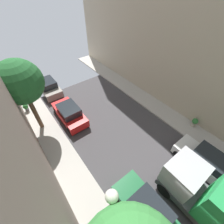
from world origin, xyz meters
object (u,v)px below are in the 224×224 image
at_px(street_tree_0, 20,83).
at_px(potted_plant_3, 26,107).
at_px(potted_plant_0, 195,122).
at_px(lamp_post, 112,209).
at_px(parked_car_left_4, 69,113).
at_px(parked_car_right_2, 206,161).
at_px(parked_car_left_3, 147,210).
at_px(parked_car_left_5, 48,87).

xyz_separation_m(street_tree_0, potted_plant_3, (-0.45, 2.95, -4.13)).
xyz_separation_m(potted_plant_0, potted_plant_3, (-11.26, 11.15, 0.01)).
height_order(street_tree_0, lamp_post, street_tree_0).
height_order(parked_car_left_4, parked_car_right_2, same).
relative_size(parked_car_left_3, lamp_post, 0.79).
bearing_deg(street_tree_0, parked_car_left_3, -76.11).
height_order(parked_car_right_2, lamp_post, lamp_post).
distance_m(parked_car_left_3, potted_plant_3, 13.50).
bearing_deg(parked_car_left_3, lamp_post, 158.98).
xyz_separation_m(parked_car_left_3, street_tree_0, (-2.53, 10.21, 4.00)).
height_order(parked_car_left_3, street_tree_0, street_tree_0).
bearing_deg(parked_car_left_5, parked_car_left_4, -90.00).
bearing_deg(parked_car_left_3, parked_car_left_4, 90.00).
bearing_deg(parked_car_left_4, potted_plant_0, -42.61).
xyz_separation_m(parked_car_left_4, lamp_post, (-1.90, -8.91, 2.93)).
height_order(potted_plant_0, lamp_post, lamp_post).
bearing_deg(parked_car_left_5, parked_car_left_3, -90.00).
relative_size(parked_car_left_4, potted_plant_3, 5.45).
height_order(parked_car_left_3, parked_car_right_2, same).
distance_m(parked_car_right_2, potted_plant_3, 16.03).
distance_m(parked_car_left_3, lamp_post, 3.57).
bearing_deg(potted_plant_0, parked_car_left_5, 122.51).
relative_size(street_tree_0, potted_plant_0, 7.56).
bearing_deg(lamp_post, street_tree_0, 93.77).
xyz_separation_m(parked_car_left_5, lamp_post, (-1.90, -14.29, 2.93)).
distance_m(potted_plant_0, potted_plant_3, 15.85).
bearing_deg(potted_plant_0, potted_plant_3, 135.28).
bearing_deg(parked_car_left_4, parked_car_left_3, -90.00).
bearing_deg(parked_car_right_2, potted_plant_0, 40.98).
bearing_deg(parked_car_right_2, potted_plant_3, 121.50).
xyz_separation_m(parked_car_left_5, potted_plant_3, (-2.97, -1.85, -0.13)).
bearing_deg(parked_car_left_3, potted_plant_0, 13.63).
bearing_deg(parked_car_left_5, street_tree_0, -117.74).
relative_size(parked_car_left_3, potted_plant_0, 5.12).
relative_size(parked_car_left_5, potted_plant_3, 5.45).
bearing_deg(parked_car_right_2, lamp_post, 170.44).
bearing_deg(parked_car_left_4, lamp_post, -102.04).
bearing_deg(parked_car_left_5, parked_car_right_2, -70.81).
bearing_deg(potted_plant_0, parked_car_right_2, -139.02).
height_order(parked_car_left_4, potted_plant_3, parked_car_left_4).
distance_m(street_tree_0, lamp_post, 9.56).
relative_size(parked_car_right_2, lamp_post, 0.79).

